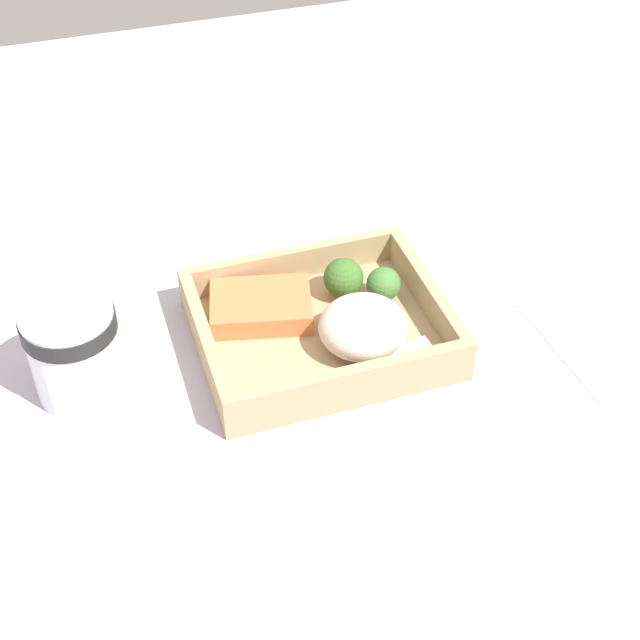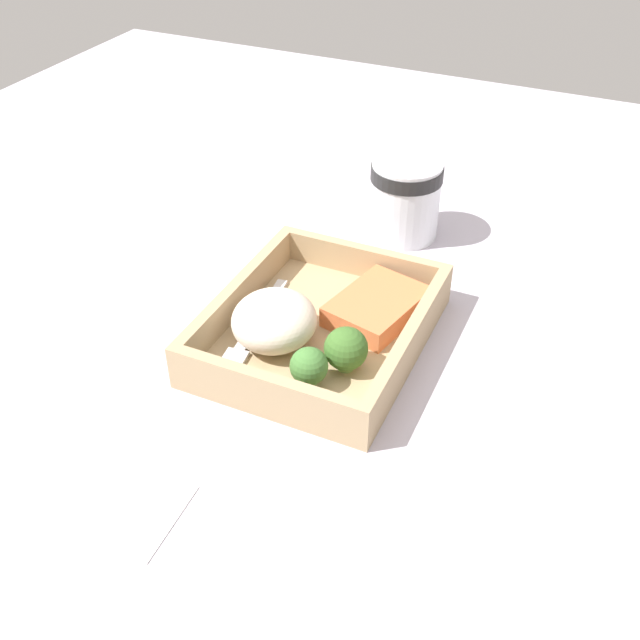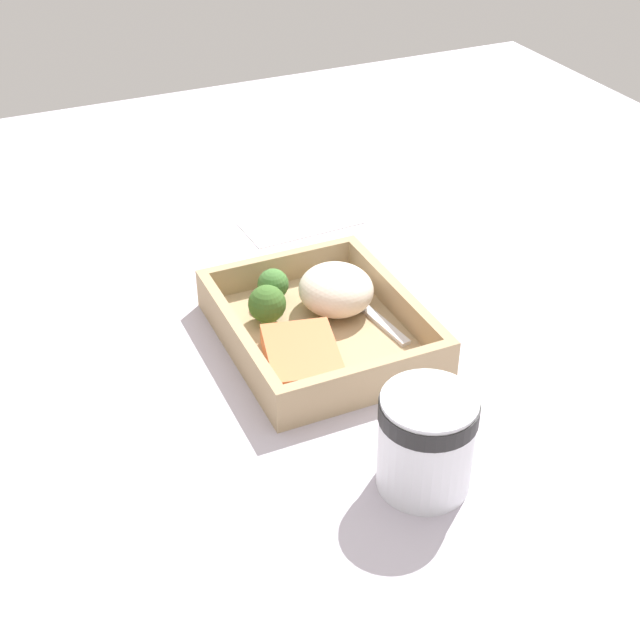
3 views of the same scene
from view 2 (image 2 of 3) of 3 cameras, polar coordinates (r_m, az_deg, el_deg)
The scene contains 10 objects.
ground_plane at distance 76.33cm, azimuth 0.00°, elevation -2.20°, with size 160.00×160.00×2.00cm, color #B6ADBC.
takeout_tray at distance 75.31cm, azimuth 0.00°, elevation -1.27°, with size 24.18×19.81×1.20cm, color tan.
tray_rim at distance 73.87cm, azimuth 0.00°, elevation 0.15°, with size 24.18×19.81×3.47cm.
salmon_fillet at distance 76.63cm, azimuth 4.38°, elevation 1.02°, with size 10.09×7.20×2.29cm, color #E17243.
mashed_potatoes at distance 72.27cm, azimuth -3.50°, elevation -0.04°, with size 8.59×8.26×5.21cm, color beige.
broccoli_floret_1 at distance 67.48cm, azimuth -0.85°, elevation -3.58°, with size 3.53×3.53×4.06cm.
broccoli_floret_2 at distance 69.26cm, azimuth 1.99°, elevation -2.24°, with size 4.15×4.15×4.46cm.
fork at distance 75.12cm, azimuth -5.19°, elevation -0.77°, with size 15.88×3.54×0.44cm.
paper_cup at distance 90.89cm, azimuth 6.52°, elevation 9.41°, with size 8.52×8.52×9.54cm.
receipt_slip at distance 64.33cm, azimuth -17.10°, elevation -12.55°, with size 7.80×15.46×0.24cm, color white.
Camera 2 is at (53.48, 24.31, 47.73)cm, focal length 42.00 mm.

